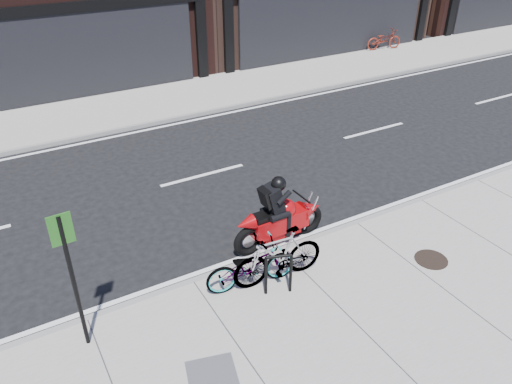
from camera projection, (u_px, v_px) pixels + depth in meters
ground at (238, 210)px, 11.91m from camera, size 120.00×120.00×0.00m
sidewalk_near at (380, 351)px, 8.15m from camera, size 60.00×6.00×0.13m
sidewalk_far at (135, 106)px, 17.67m from camera, size 60.00×3.50×0.13m
bike_rack at (278, 271)px, 9.01m from camera, size 0.49×0.22×0.86m
bicycle_front at (251, 265)px, 9.21m from camera, size 1.82×0.85×0.92m
bicycle_rear at (278, 256)px, 9.30m from camera, size 1.87×0.65×1.10m
motorcycle at (283, 216)px, 10.49m from camera, size 2.22×0.49×1.66m
bicycle_far at (384, 39)px, 23.72m from camera, size 1.84×0.94×0.92m
manhole_cover at (431, 259)px, 10.08m from camera, size 0.85×0.85×0.02m
utility_grate at (212, 376)px, 7.63m from camera, size 0.91×0.91×0.02m
sign_post at (71, 271)px, 7.46m from camera, size 0.34×0.07×2.52m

